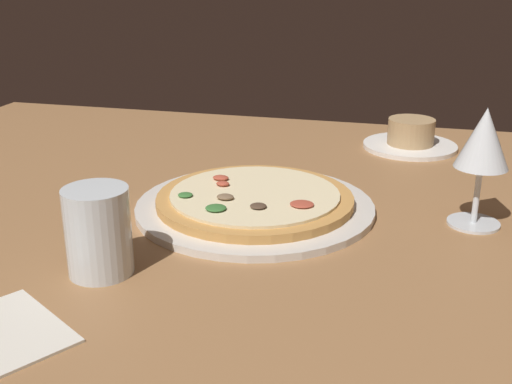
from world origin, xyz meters
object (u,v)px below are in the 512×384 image
wine_glass_far (483,144)px  water_glass (99,237)px  pizza_main (255,203)px  ramekin_on_saucer (411,137)px

wine_glass_far → water_glass: wine_glass_far is taller
wine_glass_far → pizza_main: bearing=-175.6°
wine_glass_far → water_glass: 48.75cm
water_glass → ramekin_on_saucer: bearing=61.5°
water_glass → wine_glass_far: bearing=30.7°
pizza_main → wine_glass_far: bearing=4.4°
water_glass → pizza_main: bearing=61.6°
ramekin_on_saucer → pizza_main: bearing=-118.6°
pizza_main → water_glass: size_ratio=3.33×
pizza_main → ramekin_on_saucer: (20.18, 37.01, 0.87)cm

